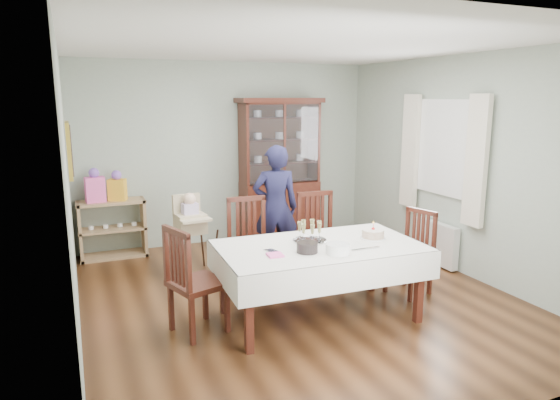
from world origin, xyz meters
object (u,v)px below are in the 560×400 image
dining_table (319,281)px  chair_end_left (197,301)px  champagne_tray (310,236)px  woman (275,208)px  high_chair (191,244)px  chair_end_right (409,269)px  gift_bag_orange (117,187)px  chair_far_right (320,256)px  china_cabinet (280,168)px  chair_far_left (251,264)px  gift_bag_pink (95,187)px  birthday_cake (373,234)px  sideboard (113,229)px

dining_table → chair_end_left: chair_end_left is taller
champagne_tray → dining_table: bearing=-75.9°
champagne_tray → woman: bearing=81.7°
chair_end_left → high_chair: high_chair is taller
chair_end_left → chair_end_right: bearing=-107.4°
dining_table → chair_end_right: size_ratio=2.17×
chair_end_right → gift_bag_orange: 3.98m
dining_table → chair_far_right: bearing=61.8°
chair_end_right → woman: (-1.07, 1.36, 0.52)m
china_cabinet → woman: china_cabinet is taller
china_cabinet → woman: 1.46m
chair_far_left → champagne_tray: chair_far_left is taller
dining_table → gift_bag_pink: gift_bag_pink is taller
chair_far_left → champagne_tray: size_ratio=3.11×
chair_end_right → gift_bag_pink: bearing=-145.4°
high_chair → gift_bag_pink: size_ratio=2.26×
dining_table → chair_end_right: chair_end_right is taller
chair_far_right → champagne_tray: bearing=-119.8°
woman → gift_bag_orange: woman is taller
high_chair → gift_bag_orange: size_ratio=2.52×
chair_end_right → champagne_tray: size_ratio=2.77×
china_cabinet → chair_far_left: bearing=-121.3°
birthday_cake → high_chair: bearing=131.3°
chair_end_left → woman: bearing=-62.7°
high_chair → dining_table: bearing=-68.0°
woman → gift_bag_orange: bearing=-22.6°
dining_table → birthday_cake: 0.74m
china_cabinet → chair_end_left: 3.42m
gift_bag_orange → chair_far_right: bearing=-42.3°
champagne_tray → gift_bag_pink: (-1.88, 2.69, 0.18)m
champagne_tray → high_chair: bearing=119.0°
chair_end_left → gift_bag_orange: size_ratio=2.49×
chair_far_right → chair_end_left: 1.85m
dining_table → woman: size_ratio=1.27×
sideboard → gift_bag_orange: bearing=-11.9°
sideboard → chair_end_right: bearing=-42.0°
china_cabinet → birthday_cake: size_ratio=8.34×
chair_end_right → high_chair: bearing=-140.7°
high_chair → gift_bag_pink: 1.64m
gift_bag_orange → birthday_cake: bearing=-51.9°
chair_far_right → gift_bag_pink: gift_bag_pink is taller
chair_far_right → champagne_tray: chair_far_right is taller
chair_far_right → china_cabinet: bearing=86.2°
sideboard → china_cabinet: bearing=-0.5°
chair_end_left → gift_bag_orange: gift_bag_orange is taller
chair_end_right → woman: 1.81m
birthday_cake → chair_far_left: bearing=135.7°
high_chair → chair_end_left: bearing=-107.1°
china_cabinet → chair_end_left: size_ratio=2.10×
champagne_tray → gift_bag_pink: size_ratio=0.73×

